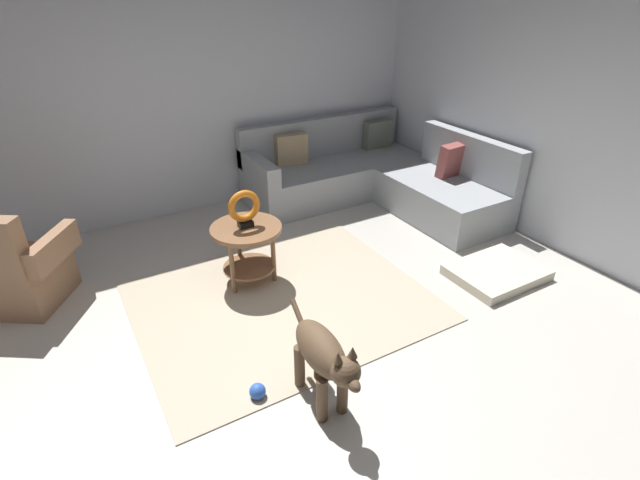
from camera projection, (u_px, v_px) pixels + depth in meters
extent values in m
cube|color=beige|center=(308.00, 364.00, 3.38)|extent=(6.00, 6.00, 0.10)
cube|color=silver|center=(169.00, 89.00, 4.94)|extent=(6.00, 0.12, 2.70)
cube|color=silver|center=(612.00, 115.00, 4.00)|extent=(0.12, 6.00, 2.70)
cube|color=#BCAD93|center=(283.00, 301.00, 3.95)|extent=(2.30, 1.90, 0.01)
cube|color=#9EA3A8|center=(336.00, 178.00, 5.84)|extent=(2.20, 0.85, 0.42)
cube|color=#9EA3A8|center=(322.00, 136.00, 5.90)|extent=(2.20, 0.14, 0.46)
cube|color=#9EA3A8|center=(441.00, 199.00, 5.28)|extent=(0.85, 1.40, 0.42)
cube|color=#9EA3A8|center=(470.00, 156.00, 5.23)|extent=(0.14, 1.40, 0.46)
cube|color=#9EA3A8|center=(258.00, 168.00, 5.24)|extent=(0.16, 0.85, 0.22)
cube|color=slate|center=(378.00, 135.00, 6.14)|extent=(0.38, 0.15, 0.39)
cube|color=tan|center=(291.00, 150.00, 5.59)|extent=(0.39, 0.17, 0.38)
cube|color=#994C47|center=(453.00, 161.00, 5.27)|extent=(0.39, 0.19, 0.39)
cube|color=#936B4C|center=(22.00, 280.00, 3.87)|extent=(0.83, 0.83, 0.40)
cube|color=#936B4C|center=(54.00, 248.00, 3.71)|extent=(0.41, 0.56, 0.22)
cylinder|color=brown|center=(246.00, 229.00, 3.97)|extent=(0.60, 0.60, 0.04)
cylinder|color=brown|center=(249.00, 267.00, 4.15)|extent=(0.45, 0.45, 0.02)
cylinder|color=brown|center=(239.00, 246.00, 4.27)|extent=(0.04, 0.04, 0.50)
cylinder|color=brown|center=(232.00, 268.00, 3.94)|extent=(0.04, 0.04, 0.50)
cylinder|color=brown|center=(273.00, 257.00, 4.10)|extent=(0.04, 0.04, 0.50)
cube|color=black|center=(246.00, 224.00, 3.95)|extent=(0.12, 0.08, 0.05)
torus|color=orange|center=(244.00, 206.00, 3.87)|extent=(0.28, 0.06, 0.28)
cube|color=beige|center=(497.00, 272.00, 4.26)|extent=(0.80, 0.60, 0.09)
cylinder|color=brown|center=(342.00, 392.00, 2.88)|extent=(0.07, 0.07, 0.32)
cylinder|color=brown|center=(322.00, 400.00, 2.82)|extent=(0.07, 0.07, 0.32)
cylinder|color=brown|center=(319.00, 359.00, 3.12)|extent=(0.07, 0.07, 0.32)
cylinder|color=brown|center=(300.00, 366.00, 3.06)|extent=(0.07, 0.07, 0.32)
ellipsoid|color=brown|center=(320.00, 349.00, 2.85)|extent=(0.25, 0.53, 0.24)
sphere|color=brown|center=(346.00, 372.00, 2.58)|extent=(0.17, 0.17, 0.17)
ellipsoid|color=brown|center=(353.00, 384.00, 2.53)|extent=(0.08, 0.12, 0.07)
cone|color=brown|center=(353.00, 352.00, 2.56)|extent=(0.06, 0.06, 0.07)
cone|color=brown|center=(338.00, 357.00, 2.52)|extent=(0.06, 0.06, 0.07)
cylinder|color=brown|center=(298.00, 315.00, 3.08)|extent=(0.05, 0.20, 0.16)
sphere|color=blue|center=(258.00, 391.00, 3.02)|extent=(0.11, 0.11, 0.11)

